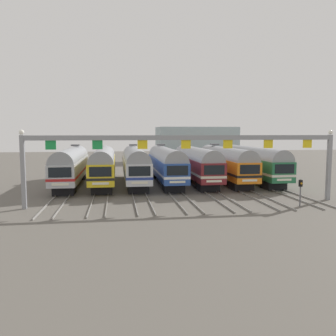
% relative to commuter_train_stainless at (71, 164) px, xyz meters
% --- Properties ---
extents(ground_plane, '(160.00, 160.00, 0.00)m').
position_rel_commuter_train_stainless_xyz_m(ground_plane, '(12.10, 0.00, -2.69)').
color(ground_plane, '#5B564F').
extents(track_bed, '(25.70, 70.00, 0.15)m').
position_rel_commuter_train_stainless_xyz_m(track_bed, '(12.10, 17.00, -2.61)').
color(track_bed, gray).
rests_on(track_bed, ground).
extents(commuter_train_stainless, '(2.88, 18.06, 5.05)m').
position_rel_commuter_train_stainless_xyz_m(commuter_train_stainless, '(0.00, 0.00, 0.00)').
color(commuter_train_stainless, '#B2B5BA').
rests_on(commuter_train_stainless, ground).
extents(commuter_train_yellow, '(2.88, 18.06, 4.77)m').
position_rel_commuter_train_stainless_xyz_m(commuter_train_yellow, '(4.03, -0.00, -0.00)').
color(commuter_train_yellow, gold).
rests_on(commuter_train_yellow, ground).
extents(commuter_train_silver, '(2.88, 18.06, 5.05)m').
position_rel_commuter_train_stainless_xyz_m(commuter_train_silver, '(8.07, 0.00, 0.00)').
color(commuter_train_silver, silver).
rests_on(commuter_train_silver, ground).
extents(commuter_train_blue, '(2.88, 18.06, 5.05)m').
position_rel_commuter_train_stainless_xyz_m(commuter_train_blue, '(12.10, 0.00, 0.00)').
color(commuter_train_blue, '#284C9E').
rests_on(commuter_train_blue, ground).
extents(commuter_train_maroon, '(2.88, 18.06, 4.77)m').
position_rel_commuter_train_stainless_xyz_m(commuter_train_maroon, '(16.13, -0.00, -0.00)').
color(commuter_train_maroon, maroon).
rests_on(commuter_train_maroon, ground).
extents(commuter_train_orange, '(2.88, 18.06, 5.05)m').
position_rel_commuter_train_stainless_xyz_m(commuter_train_orange, '(20.17, 0.00, 0.00)').
color(commuter_train_orange, orange).
rests_on(commuter_train_orange, ground).
extents(commuter_train_green, '(2.88, 18.06, 4.77)m').
position_rel_commuter_train_stainless_xyz_m(commuter_train_green, '(24.20, -0.00, -0.00)').
color(commuter_train_green, '#236B42').
rests_on(commuter_train_green, ground).
extents(catenary_gantry, '(29.44, 0.44, 6.97)m').
position_rel_commuter_train_stainless_xyz_m(catenary_gantry, '(12.10, -13.50, 2.74)').
color(catenary_gantry, gray).
rests_on(catenary_gantry, ground).
extents(yard_signal_mast, '(0.28, 0.35, 2.50)m').
position_rel_commuter_train_stainless_xyz_m(yard_signal_mast, '(22.18, -16.14, -0.93)').
color(yard_signal_mast, '#59595E').
rests_on(yard_signal_mast, ground).
extents(maintenance_building, '(18.18, 10.00, 7.97)m').
position_rel_commuter_train_stainless_xyz_m(maintenance_building, '(24.34, 35.86, 1.30)').
color(maintenance_building, '#9EB2B7').
rests_on(maintenance_building, ground).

